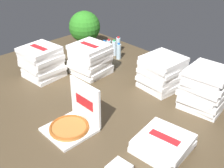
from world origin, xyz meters
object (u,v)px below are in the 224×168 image
Objects in this scene: pizza_stack_center_near at (42,62)px; water_bottle_1 at (118,45)px; water_bottle_0 at (109,47)px; pizza_stack_left_near at (162,73)px; water_bottle_3 at (119,51)px; water_bottle_2 at (104,49)px; water_bottle_4 at (114,48)px; pizza_stack_right_far at (90,59)px; open_pizza_box at (73,121)px; pizza_stack_right_mid at (163,144)px; potted_plant at (85,28)px; pizza_stack_left_far at (206,89)px.

pizza_stack_center_near is 1.97× the size of water_bottle_1.
water_bottle_0 is 0.15m from water_bottle_1.
pizza_stack_left_near is 1.96× the size of water_bottle_1.
water_bottle_1 is at bearing 136.08° from water_bottle_3.
water_bottle_0 and water_bottle_2 have the same top height.
water_bottle_2 is 0.12m from water_bottle_4.
pizza_stack_right_far reaches higher than water_bottle_4.
water_bottle_4 is at bearing 165.91° from pizza_stack_left_near.
pizza_stack_left_near is 1.96× the size of water_bottle_0.
water_bottle_1 is 1.00× the size of water_bottle_4.
pizza_stack_center_near is at bearing -98.08° from water_bottle_4.
pizza_stack_center_near reaches higher than water_bottle_2.
pizza_stack_left_near is 0.78m from pizza_stack_right_far.
pizza_stack_center_near is 1.97× the size of water_bottle_0.
open_pizza_box reaches higher than pizza_stack_right_mid.
water_bottle_4 is (-0.11, 0.03, 0.00)m from water_bottle_3.
water_bottle_2 and water_bottle_3 have the same top height.
potted_plant is at bearing -165.42° from water_bottle_4.
pizza_stack_right_mid is (1.28, -0.41, -0.10)m from pizza_stack_right_far.
potted_plant reaches higher than pizza_stack_left_near.
water_bottle_2 is at bearing -99.02° from water_bottle_0.
potted_plant is at bearing 176.44° from pizza_stack_left_far.
pizza_stack_right_far is at bearing -157.53° from pizza_stack_left_near.
pizza_stack_right_mid is (0.09, -0.71, -0.12)m from pizza_stack_left_far.
pizza_stack_left_far is at bearing -9.26° from water_bottle_4.
water_bottle_0 is (-0.86, 1.21, 0.02)m from open_pizza_box.
pizza_stack_center_near is 1.97× the size of water_bottle_3.
pizza_stack_left_far is (0.47, 0.00, 0.02)m from pizza_stack_left_near.
pizza_stack_right_mid is 1.97× the size of water_bottle_2.
pizza_stack_left_far is at bearing 14.19° from pizza_stack_right_far.
water_bottle_1 is 1.00× the size of water_bottle_3.
water_bottle_1 is (-0.21, 0.64, -0.07)m from pizza_stack_right_far.
pizza_stack_center_near is 0.84m from water_bottle_2.
pizza_stack_right_mid is 1.76m from water_bottle_0.
pizza_stack_right_mid is (1.58, 0.00, -0.10)m from pizza_stack_center_near.
water_bottle_4 is at bearing 163.17° from water_bottle_3.
open_pizza_box reaches higher than water_bottle_4.
water_bottle_1 is at bearing 166.51° from pizza_stack_left_far.
pizza_stack_right_far is at bearing -83.48° from water_bottle_3.
water_bottle_1 is at bearing 108.22° from pizza_stack_right_far.
water_bottle_1 is (0.09, 1.05, -0.07)m from pizza_stack_center_near.
water_bottle_1 is at bearing 82.06° from water_bottle_0.
open_pizza_box reaches higher than pizza_stack_right_far.
water_bottle_2 is (-0.96, 0.13, -0.07)m from pizza_stack_left_near.
water_bottle_2 is (0.06, 0.84, -0.07)m from pizza_stack_center_near.
pizza_stack_center_near is 1.97× the size of water_bottle_2.
pizza_stack_left_far reaches higher than pizza_stack_right_mid.
pizza_stack_right_mid is at bearing -51.82° from pizza_stack_left_near.
pizza_stack_center_near is at bearing -179.98° from pizza_stack_right_mid.
pizza_stack_center_near reaches higher than pizza_stack_left_near.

